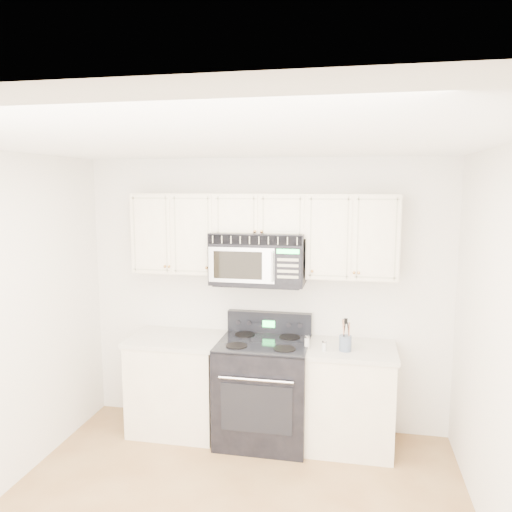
# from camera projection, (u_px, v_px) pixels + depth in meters

# --- Properties ---
(room) EXTENTS (3.51, 3.51, 2.61)m
(room) POSITION_uv_depth(u_px,v_px,m) (216.00, 353.00, 3.13)
(room) COLOR #A48355
(room) RESTS_ON ground
(base_cabinet_left) EXTENTS (0.86, 0.65, 0.92)m
(base_cabinet_left) POSITION_uv_depth(u_px,v_px,m) (177.00, 386.00, 4.80)
(base_cabinet_left) COLOR white
(base_cabinet_left) RESTS_ON ground
(base_cabinet_right) EXTENTS (0.86, 0.65, 0.92)m
(base_cabinet_right) POSITION_uv_depth(u_px,v_px,m) (346.00, 400.00, 4.49)
(base_cabinet_right) COLOR white
(base_cabinet_right) RESTS_ON ground
(range) EXTENTS (0.82, 0.74, 1.13)m
(range) POSITION_uv_depth(u_px,v_px,m) (264.00, 389.00, 4.60)
(range) COLOR black
(range) RESTS_ON ground
(upper_cabinets) EXTENTS (2.44, 0.37, 0.75)m
(upper_cabinets) POSITION_uv_depth(u_px,v_px,m) (262.00, 230.00, 4.58)
(upper_cabinets) COLOR white
(upper_cabinets) RESTS_ON ground
(microwave) EXTENTS (0.85, 0.48, 0.47)m
(microwave) POSITION_uv_depth(u_px,v_px,m) (259.00, 258.00, 4.57)
(microwave) COLOR black
(microwave) RESTS_ON ground
(utensil_crock) EXTENTS (0.11, 0.11, 0.29)m
(utensil_crock) POSITION_uv_depth(u_px,v_px,m) (345.00, 342.00, 4.32)
(utensil_crock) COLOR #4D5B6D
(utensil_crock) RESTS_ON base_cabinet_right
(shaker_salt) EXTENTS (0.05, 0.05, 0.11)m
(shaker_salt) POSITION_uv_depth(u_px,v_px,m) (307.00, 342.00, 4.39)
(shaker_salt) COLOR silver
(shaker_salt) RESTS_ON base_cabinet_right
(shaker_pepper) EXTENTS (0.04, 0.04, 0.09)m
(shaker_pepper) POSITION_uv_depth(u_px,v_px,m) (324.00, 346.00, 4.31)
(shaker_pepper) COLOR silver
(shaker_pepper) RESTS_ON base_cabinet_right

